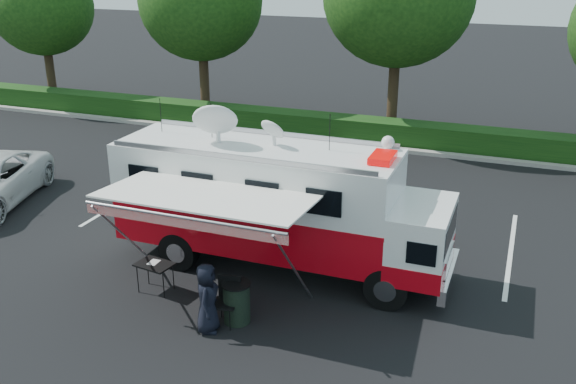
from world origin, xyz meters
name	(u,v)px	position (x,y,z in m)	size (l,w,h in m)	color
ground_plane	(281,267)	(0.00, 0.00, 0.00)	(120.00, 120.00, 0.00)	black
back_border	(425,20)	(1.14, 12.90, 5.00)	(60.00, 6.14, 8.87)	#9E998E
stall_lines	(302,221)	(-0.50, 3.00, 0.00)	(24.12, 5.50, 0.01)	silver
command_truck	(278,204)	(-0.07, 0.00, 1.74)	(8.47, 2.33, 4.07)	black
awning	(203,201)	(-0.83, -2.42, 2.61)	(4.62, 2.41, 2.80)	white
person	(209,330)	(-0.39, -3.26, 0.00)	(0.77, 0.50, 1.57)	black
folding_table	(155,265)	(-2.36, -2.19, 0.68)	(0.94, 0.73, 0.73)	black
folding_chair	(227,296)	(-0.16, -2.78, 0.64)	(0.59, 0.62, 1.07)	black
trash_bin	(237,302)	(0.03, -2.72, 0.48)	(0.64, 0.64, 0.95)	black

